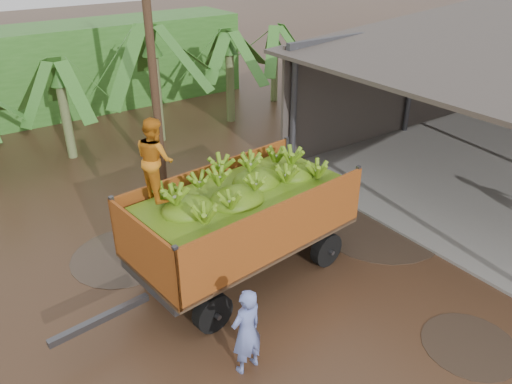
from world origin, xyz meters
The scene contains 4 objects.
ground centered at (0.00, 0.00, 0.00)m, with size 100.00×100.00×0.00m, color black.
banana_trailer centered at (0.72, 1.84, 1.52)m, with size 7.07×2.93×3.99m.
man_blue centered at (-0.81, -0.60, 0.88)m, with size 0.64×0.42×1.76m, color #6675BB.
utility_pole centered at (1.26, 7.11, 3.71)m, with size 1.20×0.24×7.31m.
Camera 1 is at (-4.46, -6.06, 7.10)m, focal length 35.00 mm.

